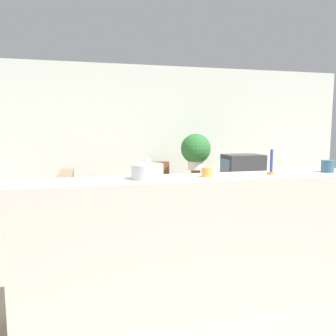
{
  "coord_description": "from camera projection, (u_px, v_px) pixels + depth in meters",
  "views": [
    {
      "loc": [
        -0.9,
        -3.02,
        1.48
      ],
      "look_at": [
        0.33,
        2.02,
        0.85
      ],
      "focal_mm": 35.0,
      "sensor_mm": 36.0,
      "label": 1
    }
  ],
  "objects": [
    {
      "name": "potted_plant",
      "position": [
        196.0,
        150.0,
        6.08
      ],
      "size": [
        0.56,
        0.56,
        0.67
      ],
      "color": "white",
      "rests_on": "plant_stand"
    },
    {
      "name": "wall_back",
      "position": [
        135.0,
        135.0,
        6.45
      ],
      "size": [
        9.0,
        0.06,
        2.7
      ],
      "color": "silver",
      "rests_on": "ground_plane"
    },
    {
      "name": "candlestick",
      "position": [
        271.0,
        167.0,
        2.74
      ],
      "size": [
        0.07,
        0.07,
        0.21
      ],
      "color": "#B7933D",
      "rests_on": "foreground_counter"
    },
    {
      "name": "tv_stand",
      "position": [
        242.0,
        203.0,
        5.44
      ],
      "size": [
        0.93,
        0.57,
        0.49
      ],
      "color": "brown",
      "rests_on": "ground_plane"
    },
    {
      "name": "coffee_tin",
      "position": [
        327.0,
        166.0,
        2.87
      ],
      "size": [
        0.11,
        0.11,
        0.11
      ],
      "color": "#335B75",
      "rests_on": "foreground_counter"
    },
    {
      "name": "ground_plane",
      "position": [
        184.0,
        276.0,
        3.31
      ],
      "size": [
        14.0,
        14.0,
        0.0
      ],
      "primitive_type": "plane",
      "color": "tan"
    },
    {
      "name": "plant_stand",
      "position": [
        195.0,
        188.0,
        6.16
      ],
      "size": [
        0.17,
        0.17,
        0.72
      ],
      "color": "brown",
      "rests_on": "ground_plane"
    },
    {
      "name": "foreground_counter",
      "position": [
        204.0,
        243.0,
        2.68
      ],
      "size": [
        2.92,
        0.44,
        1.1
      ],
      "color": "beige",
      "rests_on": "ground_plane"
    },
    {
      "name": "couch",
      "position": [
        87.0,
        211.0,
        4.77
      ],
      "size": [
        0.9,
        1.81,
        0.81
      ],
      "color": "#847051",
      "rests_on": "ground_plane"
    },
    {
      "name": "decorative_bowl",
      "position": [
        147.0,
        171.0,
        2.49
      ],
      "size": [
        0.24,
        0.24,
        0.17
      ],
      "color": "silver",
      "rests_on": "foreground_counter"
    },
    {
      "name": "wooden_chair",
      "position": [
        161.0,
        181.0,
        6.3
      ],
      "size": [
        0.44,
        0.44,
        0.84
      ],
      "color": "brown",
      "rests_on": "ground_plane"
    },
    {
      "name": "television",
      "position": [
        242.0,
        172.0,
        5.37
      ],
      "size": [
        0.63,
        0.45,
        0.57
      ],
      "color": "#333338",
      "rests_on": "tv_stand"
    },
    {
      "name": "candle_jar",
      "position": [
        207.0,
        172.0,
        2.61
      ],
      "size": [
        0.09,
        0.09,
        0.08
      ],
      "color": "gold",
      "rests_on": "foreground_counter"
    }
  ]
}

